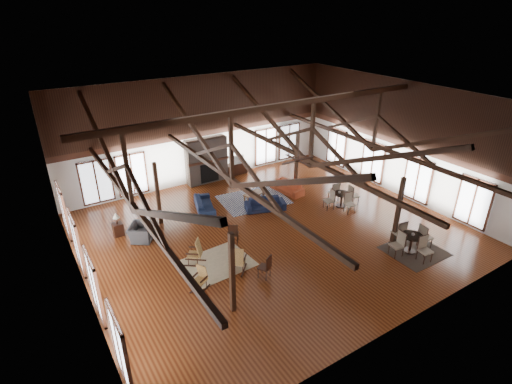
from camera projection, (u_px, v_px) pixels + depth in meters
floor at (272, 232)px, 18.18m from camera, size 16.00×16.00×0.00m
ceiling at (275, 100)px, 15.58m from camera, size 16.00×14.00×0.02m
wall_back at (202, 130)px, 22.22m from camera, size 16.00×0.02×6.00m
wall_front at (410, 249)px, 11.54m from camera, size 16.00×0.02×6.00m
wall_left at (72, 221)px, 13.03m from camera, size 0.02×14.00×6.00m
wall_right at (400, 139)px, 20.73m from camera, size 0.02×14.00×6.00m
roof_truss at (274, 148)px, 16.44m from camera, size 15.60×14.07×3.14m
post_grid at (273, 202)px, 17.52m from camera, size 8.16×7.16×3.05m
fireplace at (207, 161)px, 22.71m from camera, size 2.50×0.69×2.60m
ceiling_fan at (298, 160)px, 16.04m from camera, size 1.60×1.60×0.75m
sofa_navy_front at (265, 204)px, 19.99m from camera, size 2.15×1.40×0.59m
sofa_navy_left at (205, 205)px, 19.94m from camera, size 2.23×1.37×0.61m
sofa_orange at (287, 187)px, 21.85m from camera, size 2.07×1.03×0.58m
coffee_table at (254, 194)px, 20.87m from camera, size 1.22×0.83×0.42m
vase at (251, 192)px, 20.81m from camera, size 0.18×0.18×0.17m
armchair at (141, 232)px, 17.47m from camera, size 1.39×1.42×0.70m
side_table_lamp at (118, 227)px, 17.76m from camera, size 0.44×0.44×1.12m
rocking_chair_a at (196, 253)px, 15.74m from camera, size 0.97×0.89×1.12m
rocking_chair_b at (238, 261)px, 15.27m from camera, size 0.92×0.93×1.10m
rocking_chair_c at (201, 278)px, 14.43m from camera, size 0.85×0.71×0.97m
side_chair_a at (233, 232)px, 17.04m from camera, size 0.58×0.58×0.98m
side_chair_b at (266, 265)px, 14.91m from camera, size 0.57×0.57×0.99m
cafe_table_near at (411, 240)px, 16.55m from camera, size 2.09×2.09×1.07m
cafe_table_far at (342, 197)px, 20.22m from camera, size 1.99×1.99×1.02m
cup_near at (413, 234)px, 16.40m from camera, size 0.14×0.14×0.10m
cup_far at (340, 192)px, 20.12m from camera, size 0.13×0.13×0.09m
tv_console at (236, 169)px, 24.12m from camera, size 1.31×0.49×0.66m
television at (236, 160)px, 23.87m from camera, size 0.94×0.17×0.54m
rug_tan at (217, 263)px, 15.98m from camera, size 2.81×2.27×0.01m
rug_navy at (254, 200)px, 21.10m from camera, size 3.68×2.91×0.01m
rug_dark at (414, 251)px, 16.76m from camera, size 2.32×2.12×0.01m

